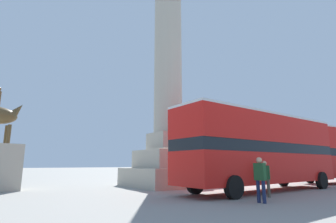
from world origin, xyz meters
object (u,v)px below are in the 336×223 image
at_px(pedestrian_near_lamp, 265,177).
at_px(pedestrian_by_plinth, 260,177).
at_px(monument_column, 168,84).
at_px(bus_b, 262,148).
at_px(street_lamp, 220,145).

xyz_separation_m(pedestrian_near_lamp, pedestrian_by_plinth, (-1.69, -1.01, 0.10)).
bearing_deg(pedestrian_by_plinth, pedestrian_near_lamp, 119.20).
bearing_deg(pedestrian_by_plinth, monument_column, 168.53).
relative_size(monument_column, bus_b, 1.78).
distance_m(monument_column, pedestrian_near_lamp, 9.96).
height_order(bus_b, street_lamp, street_lamp).
relative_size(street_lamp, pedestrian_by_plinth, 3.01).
height_order(street_lamp, pedestrian_by_plinth, street_lamp).
bearing_deg(pedestrian_by_plinth, bus_b, 123.07).
xyz_separation_m(street_lamp, pedestrian_by_plinth, (-4.72, -6.86, -1.80)).
bearing_deg(street_lamp, bus_b, -100.98).
xyz_separation_m(bus_b, street_lamp, (0.80, 4.13, 0.45)).
distance_m(street_lamp, pedestrian_by_plinth, 8.52).
bearing_deg(pedestrian_by_plinth, street_lamp, 143.71).
relative_size(bus_b, street_lamp, 2.20).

